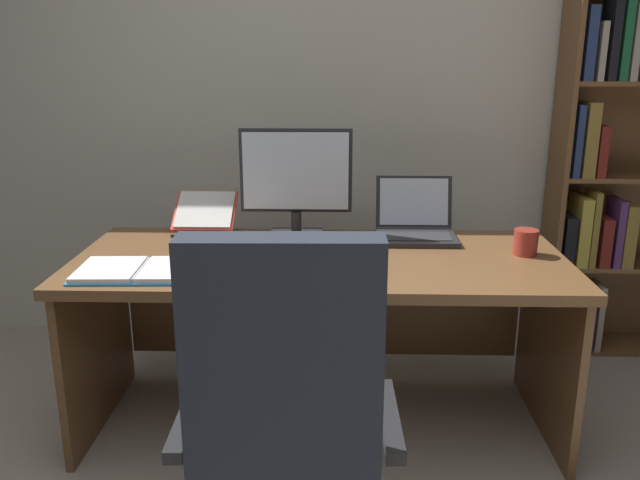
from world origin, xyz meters
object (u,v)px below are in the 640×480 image
Objects in this scene: desk at (321,294)px; bookshelf at (622,141)px; reading_stand_with_book at (204,215)px; pen at (225,254)px; open_binder at (141,270)px; monitor at (296,183)px; computer_mouse at (372,266)px; coffee_mug at (526,242)px; laptop at (416,225)px; keyboard at (289,267)px; notepad at (220,256)px; office_chair at (287,453)px.

bookshelf is at bearing 25.86° from desk.
reading_stand_with_book is 0.39m from pen.
monitor is at bearing 41.19° from open_binder.
coffee_mug reaches higher than computer_mouse.
monitor reaches higher than laptop.
laptop is 0.91m from reading_stand_with_book.
open_binder reaches higher than pen.
keyboard is 0.93m from coffee_mug.
pen is (-0.37, -0.10, 0.20)m from desk.
monitor is 1.76× the size of reading_stand_with_book.
bookshelf is 21.58× the size of computer_mouse.
open_binder is (-0.12, -0.55, -0.07)m from reading_stand_with_book.
desk is 0.50m from laptop.
open_binder is 3.33× the size of pen.
reading_stand_with_book reaches higher than keyboard.
desk is 7.10× the size of reading_stand_with_book.
desk is at bearing -154.14° from bookshelf.
monitor is at bearing -179.39° from laptop.
keyboard is at bearing -28.44° from notepad.
keyboard is at bearing 3.22° from open_binder.
notepad is 2.09× the size of coffee_mug.
desk is 0.38m from computer_mouse.
reading_stand_with_book is 2.65× the size of coffee_mug.
reading_stand_with_book is (-0.45, 1.23, 0.34)m from office_chair.
bookshelf is at bearing 37.34° from computer_mouse.
laptop is at bearing 26.61° from desk.
bookshelf reaches higher than notepad.
notepad is at bearing -133.27° from monitor.
office_chair is at bearing -69.95° from reading_stand_with_book.
pen is at bearing -131.14° from monitor.
keyboard is 0.90× the size of open_binder.
monitor is 0.75m from open_binder.
bookshelf is at bearing 23.61° from notepad.
reading_stand_with_book is at bearing 128.79° from keyboard.
monitor is at bearing 91.02° from office_chair.
desk is 4.04× the size of monitor.
office_chair is 0.78m from keyboard.
notepad is 1.50× the size of pen.
office_chair is 1.32m from coffee_mug.
pen is at bearing -67.44° from reading_stand_with_book.
computer_mouse is 0.39× the size of reading_stand_with_book.
coffee_mug is (1.43, 0.27, 0.04)m from open_binder.
open_binder is 4.65× the size of coffee_mug.
coffee_mug reaches higher than keyboard.
bookshelf reaches higher than pen.
laptop is (0.51, 0.01, -0.18)m from monitor.
laptop reaches higher than pen.
bookshelf reaches higher than office_chair.
reading_stand_with_book reaches higher than computer_mouse.
keyboard is (-0.51, -0.45, -0.04)m from laptop.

